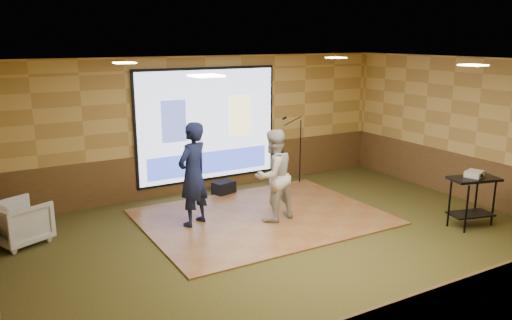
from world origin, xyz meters
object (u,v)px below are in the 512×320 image
av_table (473,193)px  projector_screen (208,126)px  dance_floor (262,217)px  player_right (273,175)px  player_left (193,174)px  mic_stand (298,163)px  duffel_bag (224,188)px  projector (474,174)px  banquet_chair (21,222)px

av_table → projector_screen: bearing=126.5°
dance_floor → player_right: player_right is taller
player_left → mic_stand: (3.19, 1.32, -0.49)m
player_right → duffel_bag: bearing=-98.9°
projector_screen → mic_stand: 2.33m
player_left → projector: 5.10m
av_table → projector: (0.05, 0.04, 0.34)m
player_right → av_table: size_ratio=1.87×
projector_screen → duffel_bag: size_ratio=7.10×
player_left → duffel_bag: player_left is taller
projector → mic_stand: (-1.27, 3.79, -0.48)m
mic_stand → banquet_chair: mic_stand is taller
projector → banquet_chair: projector is taller
dance_floor → player_right: size_ratio=2.58×
mic_stand → duffel_bag: size_ratio=3.51×
projector_screen → player_right: 2.49m
projector_screen → player_left: size_ratio=1.74×
duffel_bag → projector: bearing=-51.0°
player_left → banquet_chair: (-2.84, 0.68, -0.61)m
projector_screen → banquet_chair: size_ratio=4.06×
projector_screen → dance_floor: 2.61m
mic_stand → banquet_chair: (-6.03, -0.64, -0.12)m
projector → player_left: bearing=133.3°
player_right → banquet_chair: (-4.23, 1.19, -0.52)m
player_left → player_right: player_left is taller
dance_floor → projector: 3.97m
dance_floor → projector: projector is taller
projector → banquet_chair: bearing=138.9°
av_table → banquet_chair: size_ratio=1.13×
av_table → mic_stand: mic_stand is taller
player_right → mic_stand: bearing=-146.0°
duffel_bag → player_right: bearing=-87.4°
projector → dance_floor: bearing=127.3°
dance_floor → duffel_bag: bearing=90.1°
av_table → mic_stand: bearing=107.6°
projector_screen → duffel_bag: bearing=-72.8°
projector → banquet_chair: size_ratio=0.39×
dance_floor → duffel_bag: duffel_bag is taller
player_right → duffel_bag: (-0.09, 1.95, -0.75)m
player_left → mic_stand: player_left is taller
dance_floor → banquet_chair: banquet_chair is taller
mic_stand → duffel_bag: 1.93m
mic_stand → projector_screen: bearing=-179.4°
player_left → duffel_bag: (1.30, 1.44, -0.84)m
player_right → mic_stand: 2.61m
dance_floor → duffel_bag: size_ratio=9.50×
mic_stand → projector: bearing=-55.2°
av_table → projector: bearing=40.8°
dance_floor → mic_stand: size_ratio=2.71×
dance_floor → projector: (3.16, -2.21, 0.96)m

